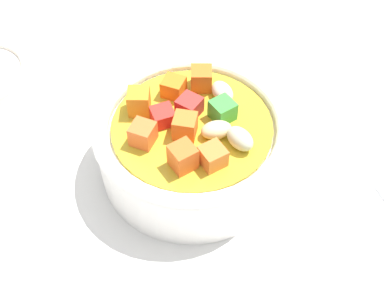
% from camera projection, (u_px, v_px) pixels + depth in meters
% --- Properties ---
extents(ground_plane, '(1.40, 1.40, 0.02)m').
position_uv_depth(ground_plane, '(192.00, 172.00, 0.43)').
color(ground_plane, silver).
extents(soup_bowl_main, '(0.16, 0.16, 0.07)m').
position_uv_depth(soup_bowl_main, '(192.00, 141.00, 0.39)').
color(soup_bowl_main, white).
rests_on(soup_bowl_main, ground_plane).
extents(spoon, '(0.16, 0.17, 0.01)m').
position_uv_depth(spoon, '(383.00, 189.00, 0.40)').
color(spoon, silver).
rests_on(spoon, ground_plane).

